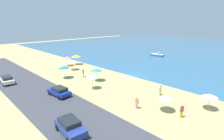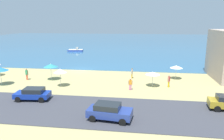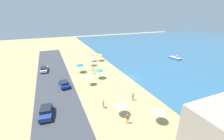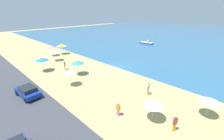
{
  "view_description": "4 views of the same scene",
  "coord_description": "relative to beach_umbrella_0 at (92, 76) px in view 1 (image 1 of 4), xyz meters",
  "views": [
    {
      "loc": [
        22.51,
        -27.79,
        11.17
      ],
      "look_at": [
        -1.32,
        -4.33,
        1.88
      ],
      "focal_mm": 28.0,
      "sensor_mm": 36.0,
      "label": 1
    },
    {
      "loc": [
        11.15,
        -38.4,
        9.04
      ],
      "look_at": [
        6.45,
        -3.76,
        1.05
      ],
      "focal_mm": 35.0,
      "sensor_mm": 36.0,
      "label": 2
    },
    {
      "loc": [
        30.86,
        -18.04,
        15.6
      ],
      "look_at": [
        -1.75,
        -4.1,
        2.08
      ],
      "focal_mm": 24.0,
      "sensor_mm": 36.0,
      "label": 3
    },
    {
      "loc": [
        18.49,
        -20.55,
        10.45
      ],
      "look_at": [
        1.64,
        -3.2,
        0.85
      ],
      "focal_mm": 24.0,
      "sensor_mm": 36.0,
      "label": 4
    }
  ],
  "objects": [
    {
      "name": "bather_2",
      "position": [
        9.63,
        5.77,
        -1.33
      ],
      "size": [
        0.28,
        0.56,
        1.66
      ],
      "color": "orange",
      "rests_on": "ground_plane"
    },
    {
      "name": "sea",
      "position": [
        -0.14,
        65.45,
        -2.23
      ],
      "size": [
        150.0,
        110.0,
        0.05
      ],
      "primitive_type": "cube",
      "color": "#306288",
      "rests_on": "ground_plane"
    },
    {
      "name": "beach_umbrella_4",
      "position": [
        -2.68,
        3.11,
        0.04
      ],
      "size": [
        2.17,
        2.17,
        2.6
      ],
      "color": "#B2B2B7",
      "rests_on": "ground_plane"
    },
    {
      "name": "bather_0",
      "position": [
        -6.45,
        2.67,
        -1.27
      ],
      "size": [
        0.55,
        0.32,
        1.77
      ],
      "color": "#E45E3C",
      "rests_on": "ground_plane"
    },
    {
      "name": "bather_3",
      "position": [
        9.69,
        -0.26,
        -1.35
      ],
      "size": [
        0.56,
        0.27,
        1.62
      ],
      "color": "pink",
      "rests_on": "ground_plane"
    },
    {
      "name": "beach_umbrella_1",
      "position": [
        12.65,
        1.69,
        -0.35
      ],
      "size": [
        1.99,
        1.99,
        2.16
      ],
      "color": "#B2B2B7",
      "rests_on": "ground_plane"
    },
    {
      "name": "beach_umbrella_7",
      "position": [
        16.45,
        6.16,
        -0.27
      ],
      "size": [
        1.94,
        1.94,
        2.26
      ],
      "color": "#B2B2B7",
      "rests_on": "ground_plane"
    },
    {
      "name": "bather_1",
      "position": [
        14.87,
        1.7,
        -1.27
      ],
      "size": [
        0.37,
        0.51,
        1.75
      ],
      "color": "gold",
      "rests_on": "ground_plane"
    },
    {
      "name": "coastal_road",
      "position": [
        -0.14,
        -7.55,
        -2.23
      ],
      "size": [
        80.0,
        8.0,
        0.06
      ],
      "primitive_type": "cube",
      "color": "#3B3C43",
      "rests_on": "ground_plane"
    },
    {
      "name": "beach_umbrella_2",
      "position": [
        -16.94,
        7.89,
        0.11
      ],
      "size": [
        2.42,
        2.42,
        2.71
      ],
      "color": "#B2B2B7",
      "rests_on": "ground_plane"
    },
    {
      "name": "parked_car_1",
      "position": [
        -13.35,
        -9.72,
        -1.47
      ],
      "size": [
        4.53,
        2.13,
        1.36
      ],
      "color": "silver",
      "rests_on": "coastal_road"
    },
    {
      "name": "parked_car_0",
      "position": [
        -1.24,
        -5.55,
        -1.46
      ],
      "size": [
        4.06,
        2.22,
        1.4
      ],
      "color": "navy",
      "rests_on": "coastal_road"
    },
    {
      "name": "parked_car_2",
      "position": [
        8.23,
        -9.43,
        -1.39
      ],
      "size": [
        4.25,
        2.33,
        1.53
      ],
      "color": "navy",
      "rests_on": "coastal_road"
    },
    {
      "name": "beach_umbrella_5",
      "position": [
        -17.29,
        5.42,
        0.02
      ],
      "size": [
        2.1,
        2.1,
        2.6
      ],
      "color": "#B2B2B7",
      "rests_on": "ground_plane"
    },
    {
      "name": "ground_plane",
      "position": [
        -0.14,
        10.45,
        -2.26
      ],
      "size": [
        160.0,
        160.0,
        0.0
      ],
      "primitive_type": "plane",
      "color": "tan"
    },
    {
      "name": "beach_umbrella_3",
      "position": [
        -12.95,
        4.1,
        -0.15
      ],
      "size": [
        2.13,
        2.13,
        2.4
      ],
      "color": "#B2B2B7",
      "rests_on": "ground_plane"
    },
    {
      "name": "skiff_nearshore",
      "position": [
        -8.19,
        33.94,
        -1.86
      ],
      "size": [
        4.7,
        2.27,
        1.23
      ],
      "color": "#344EA4",
      "rests_on": "sea"
    },
    {
      "name": "beach_umbrella_0",
      "position": [
        0.0,
        0.0,
        0.0
      ],
      "size": [
        1.8,
        1.8,
        2.6
      ],
      "color": "#B2B2B7",
      "rests_on": "ground_plane"
    },
    {
      "name": "beach_umbrella_6",
      "position": [
        -8.61,
        -0.47,
        0.1
      ],
      "size": [
        2.23,
        2.23,
        2.67
      ],
      "color": "#B2B2B7",
      "rests_on": "ground_plane"
    }
  ]
}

